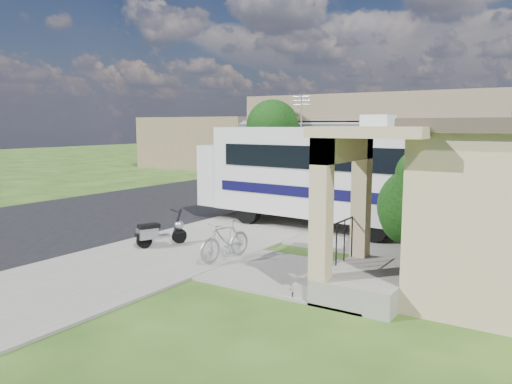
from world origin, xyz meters
The scene contains 18 objects.
ground centered at (0.00, 0.00, 0.00)m, with size 120.00×120.00×0.00m, color #1E3B10.
street_slab centered at (-7.50, 10.00, 0.01)m, with size 9.00×80.00×0.02m, color black.
sidewalk_slab centered at (-1.00, 10.00, 0.03)m, with size 4.00×80.00×0.06m, color slate.
driveway_slab centered at (1.50, 4.50, 0.03)m, with size 7.00×6.00×0.05m, color slate.
walk_slab centered at (3.00, -1.00, 0.03)m, with size 4.00×3.00×0.05m, color slate.
warehouse centered at (0.00, 13.97, 1.99)m, with size 12.50×8.40×5.04m.
distant_bldg_far centered at (-17.00, 22.00, 2.00)m, with size 10.00×8.00×4.00m, color brown.
distant_bldg_near centered at (-15.00, 34.00, 1.60)m, with size 8.00×7.00×3.20m, color brown.
street_tree_a centered at (-3.70, 9.05, 3.25)m, with size 2.44×2.40×4.58m.
street_tree_b centered at (-3.70, 19.05, 3.39)m, with size 2.44×2.40×4.73m.
street_tree_c centered at (-3.70, 28.05, 3.10)m, with size 2.44×2.40×4.42m.
motorhome centered at (0.85, 4.38, 1.88)m, with size 8.69×3.17×4.39m.
shrub centered at (4.85, 1.99, 1.45)m, with size 2.31×2.21×2.84m.
scooter centered at (-1.63, -0.78, 0.45)m, with size 0.83×1.44×0.99m.
bicycle centered at (0.79, -0.92, 0.51)m, with size 0.48×1.69×1.02m, color #A8A7AF.
pickup_truck centered at (-6.14, 12.49, 0.73)m, with size 2.42×5.25×1.46m, color white.
van centered at (-6.25, 19.76, 0.93)m, with size 2.62×6.44×1.87m, color white.
garden_hose centered at (3.60, -0.48, 0.10)m, with size 0.43×0.43×0.19m, color #125D29.
Camera 1 is at (8.05, -10.74, 3.43)m, focal length 35.00 mm.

